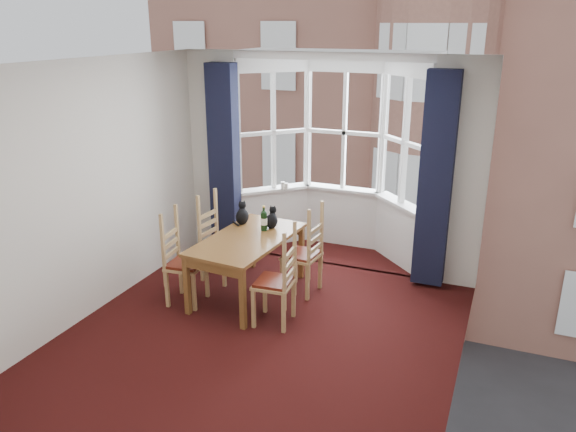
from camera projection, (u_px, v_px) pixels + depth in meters
The scene contains 22 objects.
floor at pixel (255, 343), 5.80m from camera, with size 4.50×4.50×0.00m, color black.
ceiling at pixel (249, 64), 4.88m from camera, with size 4.50×4.50×0.00m, color white.
wall_left at pixel (85, 193), 6.05m from camera, with size 4.50×4.50×0.00m, color silver.
wall_right at pixel (471, 245), 4.63m from camera, with size 4.50×4.50×0.00m, color silver.
wall_near at pixel (90, 328), 3.37m from camera, with size 4.00×4.00×0.00m, color silver.
wall_back_pier_left at pixel (216, 153), 7.90m from camera, with size 0.70×0.12×2.80m, color silver.
wall_back_pier_right at pixel (458, 176), 6.72m from camera, with size 0.70×0.12×2.80m, color silver.
bay_window at pixel (339, 155), 7.75m from camera, with size 2.76×0.94×2.80m.
curtain_left at pixel (224, 161), 7.67m from camera, with size 0.38×0.22×2.60m, color black.
curtain_right at pixel (436, 182), 6.66m from camera, with size 0.38×0.22×2.60m, color black.
dining_table at pixel (247, 244), 6.63m from camera, with size 0.95×1.61×0.74m.
chair_left_near at pixel (179, 264), 6.54m from camera, with size 0.44×0.46×0.92m.
chair_left_far at pixel (215, 243), 7.17m from camera, with size 0.44×0.46×0.92m.
chair_right_near at pixel (282, 284), 6.04m from camera, with size 0.43×0.45×0.92m.
chair_right_far at pixel (308, 257), 6.74m from camera, with size 0.44×0.46×0.92m.
cat_left at pixel (242, 215), 7.02m from camera, with size 0.22×0.25×0.30m.
cat_right at pixel (272, 220), 6.89m from camera, with size 0.17×0.22×0.28m.
wine_bottle at pixel (264, 220), 6.79m from camera, with size 0.08×0.08×0.31m.
candle_tall at pixel (283, 186), 8.05m from camera, with size 0.06×0.06×0.11m, color white.
candle_short at pixel (286, 186), 8.06m from camera, with size 0.06×0.06×0.09m, color white.
street at pixel (473, 173), 35.97m from camera, with size 80.00×80.00×0.00m, color #333335.
tenement_building at pixel (446, 74), 17.53m from camera, with size 18.40×7.80×15.20m.
Camera 1 is at (2.23, -4.54, 3.14)m, focal length 35.00 mm.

